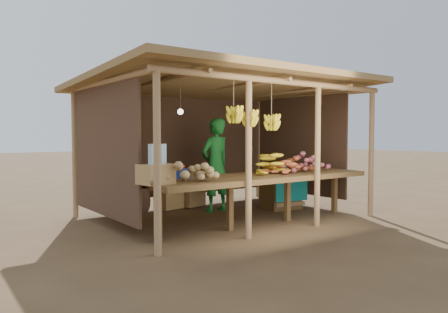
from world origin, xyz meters
TOP-DOWN VIEW (x-y plane):
  - ground at (0.00, 0.00)m, footprint 60.00×60.00m
  - stall_structure at (-0.04, 0.10)m, footprint 4.70×3.50m
  - counter at (0.00, -0.95)m, footprint 3.90×1.05m
  - potato_heap at (-1.56, -1.14)m, footprint 1.22×0.91m
  - sweet_potato_heap at (0.65, -0.95)m, footprint 1.01×0.76m
  - onion_heap at (1.03, -0.96)m, footprint 1.01×0.75m
  - banana_pile at (0.22, -0.86)m, footprint 0.75×0.54m
  - tomato_basin at (-1.26, -0.54)m, footprint 0.38×0.38m
  - bottle_box at (-1.90, -1.08)m, footprint 0.46×0.39m
  - vendor at (0.17, 0.50)m, footprint 0.68×0.50m
  - tarp_crate at (1.36, -0.01)m, footprint 0.81×0.73m
  - carton_stack at (-0.09, 1.20)m, footprint 1.03×0.45m
  - burlap_sacks at (-1.25, 1.20)m, footprint 0.84×0.44m

SIDE VIEW (x-z plane):
  - ground at x=0.00m, z-range 0.00..0.00m
  - burlap_sacks at x=-1.25m, z-range -0.04..0.56m
  - carton_stack at x=-0.09m, z-range -0.04..0.69m
  - tarp_crate at x=1.36m, z-range -0.08..0.77m
  - counter at x=0.00m, z-range 0.34..1.14m
  - vendor at x=0.17m, z-range 0.00..1.74m
  - tomato_basin at x=-1.26m, z-range 0.78..0.98m
  - banana_pile at x=0.22m, z-range 0.80..1.15m
  - sweet_potato_heap at x=0.65m, z-range 0.80..1.15m
  - onion_heap at x=1.03m, z-range 0.80..1.16m
  - potato_heap at x=-1.56m, z-range 0.80..1.17m
  - bottle_box at x=-1.90m, z-range 0.74..1.26m
  - stall_structure at x=-0.04m, z-range 0.71..3.14m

